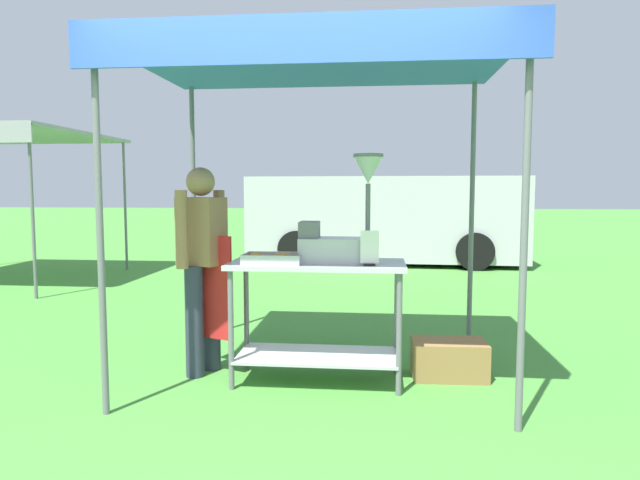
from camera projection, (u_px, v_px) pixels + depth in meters
The scene contains 9 objects.
ground_plane at pixel (344, 277), 9.29m from camera, with size 70.00×70.00×0.00m, color #478E38.
stall_canopy at pixel (319, 68), 4.12m from camera, with size 2.77×2.02×2.44m.
donut_cart at pixel (317, 298), 4.17m from camera, with size 1.29×0.58×0.90m.
donut_tray at pixel (274, 260), 4.06m from camera, with size 0.43×0.28×0.07m.
donut_fryer at pixel (342, 230), 4.11m from camera, with size 0.61×0.28×0.79m.
menu_sign at pixel (370, 251), 3.93m from camera, with size 0.13×0.05×0.25m.
vendor at pixel (203, 259), 4.34m from camera, with size 0.46×0.52×1.61m.
supply_crate at pixel (449, 359), 4.29m from camera, with size 0.57×0.36×0.29m.
van_silver at pixel (384, 218), 11.15m from camera, with size 5.32×2.26×1.69m.
Camera 1 is at (0.52, -3.19, 1.44)m, focal length 31.46 mm.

